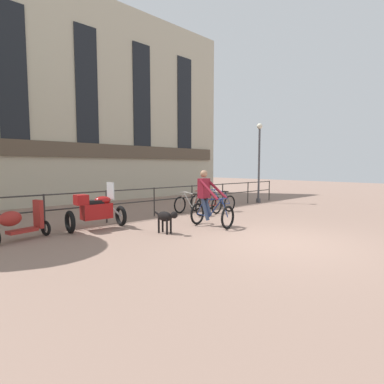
# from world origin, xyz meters

# --- Properties ---
(ground_plane) EXTENTS (60.00, 60.00, 0.00)m
(ground_plane) POSITION_xyz_m (0.00, 0.00, 0.00)
(ground_plane) COLOR #8E7060
(canal_railing) EXTENTS (15.05, 0.05, 1.05)m
(canal_railing) POSITION_xyz_m (-0.00, 5.20, 0.71)
(canal_railing) COLOR #2D2B28
(canal_railing) RESTS_ON ground_plane
(building_facade) EXTENTS (18.00, 0.72, 10.26)m
(building_facade) POSITION_xyz_m (-0.00, 10.99, 5.11)
(building_facade) COLOR #BCB299
(building_facade) RESTS_ON ground_plane
(cyclist_with_bike) EXTENTS (0.86, 1.26, 1.70)m
(cyclist_with_bike) POSITION_xyz_m (0.13, 2.59, 0.76)
(cyclist_with_bike) COLOR black
(cyclist_with_bike) RESTS_ON ground_plane
(dog) EXTENTS (0.30, 0.86, 0.63)m
(dog) POSITION_xyz_m (-1.43, 2.64, 0.45)
(dog) COLOR black
(dog) RESTS_ON ground_plane
(parked_motorcycle) EXTENTS (1.66, 0.68, 1.35)m
(parked_motorcycle) POSITION_xyz_m (-2.58, 4.44, 0.56)
(parked_motorcycle) COLOR black
(parked_motorcycle) RESTS_ON ground_plane
(parked_bicycle_near_lamp) EXTENTS (0.78, 1.18, 0.86)m
(parked_bicycle_near_lamp) POSITION_xyz_m (1.18, 4.54, 0.36)
(parked_bicycle_near_lamp) COLOR black
(parked_bicycle_near_lamp) RESTS_ON ground_plane
(parked_bicycle_mid_left) EXTENTS (0.79, 1.18, 0.86)m
(parked_bicycle_mid_left) POSITION_xyz_m (2.01, 4.54, 0.36)
(parked_bicycle_mid_left) COLOR black
(parked_bicycle_mid_left) RESTS_ON ground_plane
(parked_bicycle_mid_right) EXTENTS (0.67, 1.12, 0.86)m
(parked_bicycle_mid_right) POSITION_xyz_m (2.85, 4.54, 0.36)
(parked_bicycle_mid_right) COLOR black
(parked_bicycle_mid_right) RESTS_ON ground_plane
(parked_scooter) EXTENTS (1.34, 0.70, 0.96)m
(parked_scooter) POSITION_xyz_m (-4.53, 4.44, 0.46)
(parked_scooter) COLOR black
(parked_scooter) RESTS_ON ground_plane
(street_lamp) EXTENTS (0.28, 0.28, 3.93)m
(street_lamp) POSITION_xyz_m (6.28, 5.04, 2.22)
(street_lamp) COLOR #424247
(street_lamp) RESTS_ON ground_plane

